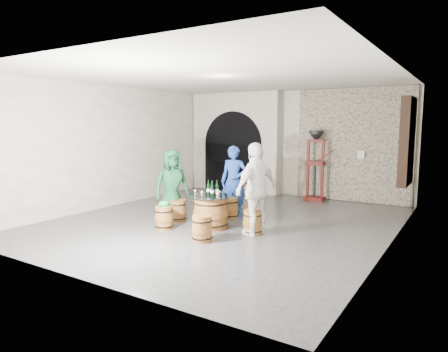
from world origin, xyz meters
The scene contains 31 objects.
ground centered at (0.00, 0.00, 0.00)m, with size 8.00×8.00×0.00m, color #313134.
wall_back centered at (0.00, 4.00, 1.60)m, with size 8.00×8.00×0.00m, color silver.
wall_front centered at (0.00, -4.00, 1.60)m, with size 8.00×8.00×0.00m, color silver.
wall_left centered at (-3.50, 0.00, 1.60)m, with size 8.00×8.00×0.00m, color silver.
wall_right centered at (3.50, 0.00, 1.60)m, with size 8.00×8.00×0.00m, color silver.
ceiling centered at (0.00, 0.00, 3.20)m, with size 8.00×8.00×0.00m, color beige.
stone_facing_panel centered at (1.80, 3.94, 1.60)m, with size 3.20×0.12×3.18m, color #B1A58D.
arched_opening centered at (-1.90, 3.74, 1.58)m, with size 3.10×0.60×3.19m.
shuttered_window centered at (3.38, 2.40, 1.80)m, with size 0.23×1.10×2.00m.
barrel_table centered at (0.05, -0.66, 0.34)m, with size 0.90×0.90×0.70m.
barrel_stool_left centered at (-0.93, -0.55, 0.24)m, with size 0.40×0.40×0.49m.
barrel_stool_far centered at (-0.06, 0.32, 0.24)m, with size 0.40×0.40×0.49m.
barrel_stool_right centered at (1.03, -0.61, 0.24)m, with size 0.40×0.40×0.49m.
barrel_stool_near_right centered at (0.46, -1.55, 0.24)m, with size 0.40×0.40×0.49m.
barrel_stool_near_left centered at (-0.72, -1.26, 0.24)m, with size 0.40×0.40×0.49m.
green_cap centered at (-0.72, -1.26, 0.54)m, with size 0.26×0.22×0.12m.
person_green centered at (-1.11, -0.53, 0.81)m, with size 0.80×0.52×1.63m, color #113F23.
person_blue centered at (-0.08, 0.52, 0.84)m, with size 0.62×0.40×1.69m, color navy.
person_white centered at (1.10, -0.61, 0.92)m, with size 1.08×0.45×1.84m, color white.
wine_bottle_left centered at (-0.05, -0.60, 0.83)m, with size 0.08×0.08×0.32m.
wine_bottle_center centered at (0.10, -0.68, 0.83)m, with size 0.08×0.08×0.32m.
wine_bottle_right centered at (0.14, -0.55, 0.83)m, with size 0.08×0.08×0.32m.
tasting_glass_a centered at (-0.11, -0.75, 0.74)m, with size 0.05×0.05×0.10m, color #C77026, non-canonical shape.
tasting_glass_b centered at (0.24, -0.70, 0.74)m, with size 0.05×0.05×0.10m, color #C77026, non-canonical shape.
tasting_glass_c centered at (-0.05, -0.50, 0.74)m, with size 0.05×0.05×0.10m, color #C77026, non-canonical shape.
tasting_glass_d centered at (0.17, -0.51, 0.74)m, with size 0.05×0.05×0.10m, color #C77026, non-canonical shape.
tasting_glass_e centered at (0.29, -0.74, 0.74)m, with size 0.05×0.05×0.10m, color #C77026, non-canonical shape.
tasting_glass_f centered at (-0.34, -0.67, 0.74)m, with size 0.05×0.05×0.10m, color #C77026, non-canonical shape.
side_barrel centered at (-0.83, 2.75, 0.29)m, with size 0.44×0.44×0.59m.
corking_press centered at (0.87, 3.50, 1.17)m, with size 0.84×0.48×2.02m.
control_box centered at (2.05, 3.86, 1.35)m, with size 0.18×0.10×0.22m, color silver.
Camera 1 is at (4.68, -7.52, 2.19)m, focal length 32.00 mm.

